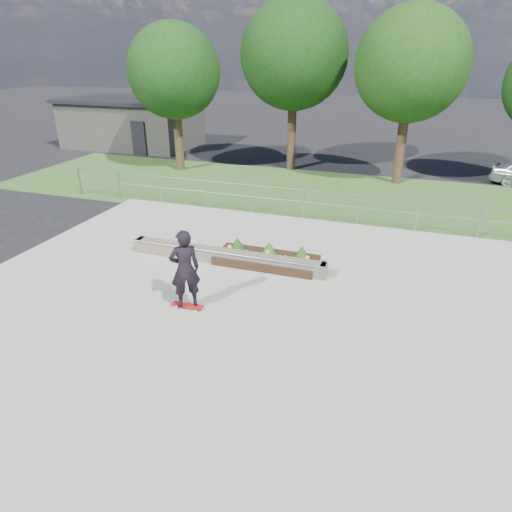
{
  "coord_description": "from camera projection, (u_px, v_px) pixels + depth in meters",
  "views": [
    {
      "loc": [
        3.6,
        -8.37,
        5.84
      ],
      "look_at": [
        0.2,
        1.5,
        1.1
      ],
      "focal_mm": 32.0,
      "sensor_mm": 36.0,
      "label": 1
    }
  ],
  "objects": [
    {
      "name": "grind_ledge",
      "position": [
        226.0,
        257.0,
        13.45
      ],
      "size": [
        6.0,
        0.44,
        0.43
      ],
      "color": "brown",
      "rests_on": "concrete_slab"
    },
    {
      "name": "fence",
      "position": [
        304.0,
        200.0,
        16.83
      ],
      "size": [
        20.06,
        0.06,
        1.2
      ],
      "color": "gray",
      "rests_on": "ground"
    },
    {
      "name": "tree_far_left",
      "position": [
        174.0,
        72.0,
        22.25
      ],
      "size": [
        4.55,
        4.55,
        7.15
      ],
      "color": "#362515",
      "rests_on": "ground"
    },
    {
      "name": "grass_verge",
      "position": [
        322.0,
        194.0,
        20.16
      ],
      "size": [
        30.0,
        8.0,
        0.02
      ],
      "primitive_type": "cube",
      "color": "#2F5522",
      "rests_on": "ground"
    },
    {
      "name": "concrete_slab",
      "position": [
        227.0,
        321.0,
        10.68
      ],
      "size": [
        15.0,
        15.0,
        0.06
      ],
      "primitive_type": "cube",
      "color": "#9B9689",
      "rests_on": "ground"
    },
    {
      "name": "tree_mid_left",
      "position": [
        294.0,
        55.0,
        22.03
      ],
      "size": [
        5.25,
        5.25,
        8.25
      ],
      "color": "#321E14",
      "rests_on": "ground"
    },
    {
      "name": "tree_mid_right",
      "position": [
        411.0,
        65.0,
        19.69
      ],
      "size": [
        4.9,
        4.9,
        7.7
      ],
      "color": "#372116",
      "rests_on": "ground"
    },
    {
      "name": "building",
      "position": [
        133.0,
        122.0,
        29.71
      ],
      "size": [
        8.4,
        5.4,
        3.0
      ],
      "color": "#33312D",
      "rests_on": "ground"
    },
    {
      "name": "skateboarder",
      "position": [
        185.0,
        269.0,
        10.74
      ],
      "size": [
        0.86,
        0.8,
        2.04
      ],
      "color": "silver",
      "rests_on": "concrete_slab"
    },
    {
      "name": "ground",
      "position": [
        227.0,
        322.0,
        10.69
      ],
      "size": [
        120.0,
        120.0,
        0.0
      ],
      "primitive_type": "plane",
      "color": "black",
      "rests_on": "ground"
    },
    {
      "name": "planter_bed",
      "position": [
        267.0,
        258.0,
        13.44
      ],
      "size": [
        3.0,
        1.2,
        0.61
      ],
      "color": "black",
      "rests_on": "concrete_slab"
    }
  ]
}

